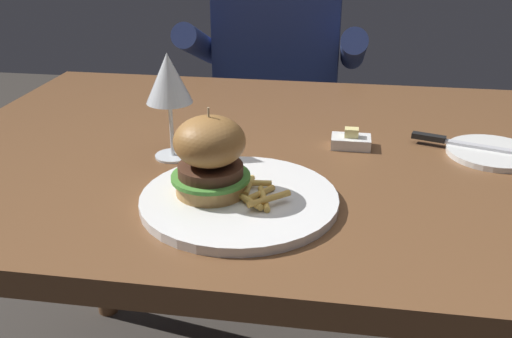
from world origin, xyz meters
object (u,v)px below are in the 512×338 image
Objects in this scene: burger_sandwich at (210,156)px; table_knife at (463,143)px; wine_glass at (168,81)px; main_plate at (239,199)px; diner_person at (277,111)px; bread_plate at (493,153)px; butter_dish at (351,141)px.

table_knife is at bearing 33.01° from burger_sandwich.
table_knife is at bearing 12.22° from wine_glass.
diner_person is at bearing 93.58° from main_plate.
wine_glass reaches higher than burger_sandwich.
bread_plate is 2.23× the size of butter_dish.
main_plate is at bearing -122.63° from butter_dish.
bread_plate is at bearing -56.52° from diner_person.
main_plate is 1.58× the size of wine_glass.
butter_dish is at bearing -72.69° from diner_person.
butter_dish is at bearing 17.15° from wine_glass.
diner_person reaches higher than bread_plate.
main_plate is 0.45m from table_knife.
main_plate is 1.84× the size of bread_plate.
main_plate is 0.08m from burger_sandwich.
butter_dish is (0.16, 0.25, 0.00)m from main_plate.
table_knife is at bearing 4.27° from butter_dish.
wine_glass is (-0.15, 0.16, 0.13)m from main_plate.
table_knife reaches higher than bread_plate.
wine_glass reaches higher than table_knife.
table_knife is 0.20m from butter_dish.
wine_glass is at bearing 133.30° from main_plate.
bread_plate is 0.73× the size of table_knife.
bread_plate is at bearing -0.17° from butter_dish.
diner_person is (-0.06, 0.95, -0.18)m from main_plate.
bread_plate is (0.45, 0.24, -0.07)m from burger_sandwich.
butter_dish is (-0.25, 0.00, 0.01)m from bread_plate.
bread_plate is at bearing 31.48° from main_plate.
butter_dish is at bearing 50.48° from burger_sandwich.
burger_sandwich is at bearing -129.52° from butter_dish.
table_knife is at bearing 162.27° from bread_plate.
diner_person is at bearing 91.03° from burger_sandwich.
burger_sandwich is at bearing 174.49° from main_plate.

